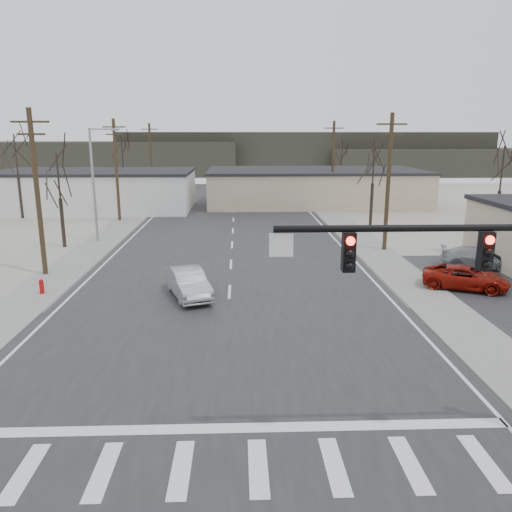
{
  "coord_description": "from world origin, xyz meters",
  "views": [
    {
      "loc": [
        0.55,
        -18.3,
        8.47
      ],
      "look_at": [
        1.39,
        5.77,
        2.6
      ],
      "focal_mm": 35.0,
      "sensor_mm": 36.0,
      "label": 1
    }
  ],
  "objects_px": {
    "car_far_a": "(254,194)",
    "car_parked_red": "(465,278)",
    "fire_hydrant": "(42,286)",
    "sedan_crossing": "(188,283)",
    "car_far_b": "(223,188)",
    "car_parked_silver": "(477,258)"
  },
  "relations": [
    {
      "from": "sedan_crossing",
      "to": "car_parked_red",
      "type": "distance_m",
      "value": 15.43
    },
    {
      "from": "sedan_crossing",
      "to": "car_parked_silver",
      "type": "height_order",
      "value": "sedan_crossing"
    },
    {
      "from": "car_parked_silver",
      "to": "car_far_b",
      "type": "bearing_deg",
      "value": 41.32
    },
    {
      "from": "car_parked_silver",
      "to": "car_far_a",
      "type": "bearing_deg",
      "value": 40.7
    },
    {
      "from": "sedan_crossing",
      "to": "car_parked_silver",
      "type": "relative_size",
      "value": 1.01
    },
    {
      "from": "fire_hydrant",
      "to": "sedan_crossing",
      "type": "bearing_deg",
      "value": -5.31
    },
    {
      "from": "sedan_crossing",
      "to": "car_far_a",
      "type": "distance_m",
      "value": 40.59
    },
    {
      "from": "car_far_a",
      "to": "car_parked_red",
      "type": "distance_m",
      "value": 40.85
    },
    {
      "from": "fire_hydrant",
      "to": "car_far_b",
      "type": "height_order",
      "value": "car_far_b"
    },
    {
      "from": "car_far_b",
      "to": "car_parked_silver",
      "type": "height_order",
      "value": "car_far_b"
    },
    {
      "from": "car_parked_red",
      "to": "car_parked_silver",
      "type": "relative_size",
      "value": 1.02
    },
    {
      "from": "car_far_b",
      "to": "car_parked_red",
      "type": "bearing_deg",
      "value": -49.47
    },
    {
      "from": "fire_hydrant",
      "to": "car_parked_silver",
      "type": "height_order",
      "value": "car_parked_silver"
    },
    {
      "from": "fire_hydrant",
      "to": "car_parked_silver",
      "type": "relative_size",
      "value": 0.19
    },
    {
      "from": "sedan_crossing",
      "to": "car_parked_red",
      "type": "bearing_deg",
      "value": -16.35
    },
    {
      "from": "sedan_crossing",
      "to": "car_far_a",
      "type": "xyz_separation_m",
      "value": [
        4.76,
        40.31,
        -0.01
      ]
    },
    {
      "from": "car_far_a",
      "to": "car_parked_silver",
      "type": "height_order",
      "value": "car_far_a"
    },
    {
      "from": "fire_hydrant",
      "to": "sedan_crossing",
      "type": "xyz_separation_m",
      "value": [
        8.02,
        -0.75,
        0.35
      ]
    },
    {
      "from": "fire_hydrant",
      "to": "car_parked_red",
      "type": "bearing_deg",
      "value": 0.3
    },
    {
      "from": "sedan_crossing",
      "to": "car_far_b",
      "type": "bearing_deg",
      "value": 69.93
    },
    {
      "from": "car_far_b",
      "to": "car_parked_red",
      "type": "xyz_separation_m",
      "value": [
        14.97,
        -49.24,
        -0.03
      ]
    },
    {
      "from": "car_far_a",
      "to": "sedan_crossing",
      "type": "bearing_deg",
      "value": 79.8
    }
  ]
}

